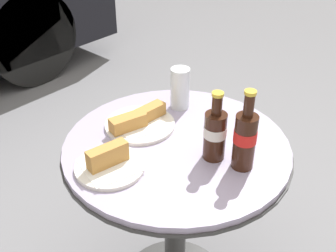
{
  "coord_description": "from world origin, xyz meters",
  "views": [
    {
      "loc": [
        -0.81,
        -0.7,
        1.46
      ],
      "look_at": [
        0.0,
        0.04,
        0.74
      ],
      "focal_mm": 45.0,
      "sensor_mm": 36.0,
      "label": 1
    }
  ],
  "objects": [
    {
      "name": "cola_bottle_right",
      "position": [
        0.02,
        -0.13,
        0.78
      ],
      "size": [
        0.07,
        0.07,
        0.22
      ],
      "color": "#33190F",
      "rests_on": "bistro_table"
    },
    {
      "name": "lunch_plate_far",
      "position": [
        -0.01,
        0.16,
        0.71
      ],
      "size": [
        0.23,
        0.23,
        0.06
      ],
      "color": "silver",
      "rests_on": "bistro_table"
    },
    {
      "name": "lunch_plate_near",
      "position": [
        -0.22,
        0.06,
        0.71
      ],
      "size": [
        0.2,
        0.2,
        0.07
      ],
      "color": "silver",
      "rests_on": "bistro_table"
    },
    {
      "name": "bistro_table",
      "position": [
        0.0,
        0.0,
        0.52
      ],
      "size": [
        0.72,
        0.72,
        0.69
      ],
      "color": "#333333",
      "rests_on": "ground_plane"
    },
    {
      "name": "drinking_glass",
      "position": [
        0.18,
        0.14,
        0.76
      ],
      "size": [
        0.07,
        0.07,
        0.15
      ],
      "color": "black",
      "rests_on": "bistro_table"
    },
    {
      "name": "cola_bottle_left",
      "position": [
        0.04,
        -0.21,
        0.79
      ],
      "size": [
        0.07,
        0.07,
        0.25
      ],
      "color": "#33190F",
      "rests_on": "bistro_table"
    }
  ]
}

